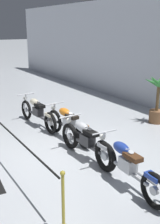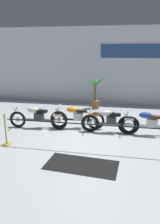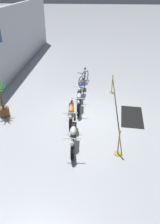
{
  "view_description": "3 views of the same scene",
  "coord_description": "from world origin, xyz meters",
  "px_view_note": "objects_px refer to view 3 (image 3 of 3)",
  "views": [
    {
      "loc": [
        5.84,
        -2.93,
        3.08
      ],
      "look_at": [
        -0.52,
        1.07,
        0.76
      ],
      "focal_mm": 45.0,
      "sensor_mm": 36.0,
      "label": 1
    },
    {
      "loc": [
        1.06,
        -7.2,
        2.99
      ],
      "look_at": [
        -0.44,
        0.56,
        0.73
      ],
      "focal_mm": 35.0,
      "sensor_mm": 36.0,
      "label": 2
    },
    {
      "loc": [
        -8.68,
        -0.33,
        5.39
      ],
      "look_at": [
        -1.12,
        0.29,
        0.86
      ],
      "focal_mm": 35.0,
      "sensor_mm": 36.0,
      "label": 3
    }
  ],
  "objects_px": {
    "stanchion_far_left": "(117,117)",
    "stanchion_mid_left": "(112,87)",
    "potted_palm_left_of_row": "(2,99)",
    "motorcycle_silver_2": "(79,100)",
    "motorcycle_blue_3": "(81,88)",
    "motorcycle_cream_0": "(74,134)",
    "motorcycle_orange_1": "(71,113)",
    "floor_banner": "(132,116)",
    "bicycle": "(84,78)"
  },
  "relations": [
    {
      "from": "bicycle",
      "to": "floor_banner",
      "type": "distance_m",
      "value": 4.39
    },
    {
      "from": "stanchion_far_left",
      "to": "stanchion_mid_left",
      "type": "relative_size",
      "value": 4.91
    },
    {
      "from": "stanchion_far_left",
      "to": "stanchion_mid_left",
      "type": "xyz_separation_m",
      "value": [
        3.68,
        -0.0,
        -0.3
      ]
    },
    {
      "from": "floor_banner",
      "to": "motorcycle_cream_0",
      "type": "bearing_deg",
      "value": 136.24
    },
    {
      "from": "motorcycle_silver_2",
      "to": "floor_banner",
      "type": "distance_m",
      "value": 2.63
    },
    {
      "from": "motorcycle_orange_1",
      "to": "stanchion_mid_left",
      "type": "bearing_deg",
      "value": -31.0
    },
    {
      "from": "motorcycle_cream_0",
      "to": "stanchion_mid_left",
      "type": "height_order",
      "value": "stanchion_mid_left"
    },
    {
      "from": "motorcycle_orange_1",
      "to": "floor_banner",
      "type": "height_order",
      "value": "motorcycle_orange_1"
    },
    {
      "from": "motorcycle_silver_2",
      "to": "stanchion_mid_left",
      "type": "height_order",
      "value": "stanchion_mid_left"
    },
    {
      "from": "motorcycle_blue_3",
      "to": "stanchion_far_left",
      "type": "bearing_deg",
      "value": -152.17
    },
    {
      "from": "potted_palm_left_of_row",
      "to": "floor_banner",
      "type": "distance_m",
      "value": 6.02
    },
    {
      "from": "motorcycle_cream_0",
      "to": "potted_palm_left_of_row",
      "type": "bearing_deg",
      "value": 62.22
    },
    {
      "from": "motorcycle_silver_2",
      "to": "bicycle",
      "type": "relative_size",
      "value": 1.31
    },
    {
      "from": "motorcycle_cream_0",
      "to": "motorcycle_blue_3",
      "type": "relative_size",
      "value": 1.02
    },
    {
      "from": "stanchion_far_left",
      "to": "floor_banner",
      "type": "bearing_deg",
      "value": -35.48
    },
    {
      "from": "bicycle",
      "to": "stanchion_far_left",
      "type": "distance_m",
      "value": 5.05
    },
    {
      "from": "motorcycle_blue_3",
      "to": "floor_banner",
      "type": "bearing_deg",
      "value": -128.52
    },
    {
      "from": "stanchion_far_left",
      "to": "motorcycle_silver_2",
      "type": "bearing_deg",
      "value": 43.68
    },
    {
      "from": "motorcycle_blue_3",
      "to": "floor_banner",
      "type": "relative_size",
      "value": 1.18
    },
    {
      "from": "motorcycle_orange_1",
      "to": "bicycle",
      "type": "relative_size",
      "value": 1.31
    },
    {
      "from": "potted_palm_left_of_row",
      "to": "stanchion_mid_left",
      "type": "bearing_deg",
      "value": -60.52
    },
    {
      "from": "motorcycle_orange_1",
      "to": "floor_banner",
      "type": "xyz_separation_m",
      "value": [
        0.7,
        -2.76,
        -0.46
      ]
    },
    {
      "from": "motorcycle_blue_3",
      "to": "potted_palm_left_of_row",
      "type": "xyz_separation_m",
      "value": [
        -2.39,
        3.43,
        0.38
      ]
    },
    {
      "from": "potted_palm_left_of_row",
      "to": "motorcycle_silver_2",
      "type": "bearing_deg",
      "value": -74.23
    },
    {
      "from": "motorcycle_blue_3",
      "to": "stanchion_far_left",
      "type": "distance_m",
      "value": 3.61
    },
    {
      "from": "motorcycle_orange_1",
      "to": "bicycle",
      "type": "height_order",
      "value": "bicycle"
    },
    {
      "from": "motorcycle_orange_1",
      "to": "stanchion_mid_left",
      "type": "height_order",
      "value": "stanchion_mid_left"
    },
    {
      "from": "potted_palm_left_of_row",
      "to": "bicycle",
      "type": "bearing_deg",
      "value": -40.95
    },
    {
      "from": "stanchion_far_left",
      "to": "potted_palm_left_of_row",
      "type": "bearing_deg",
      "value": 81.18
    },
    {
      "from": "motorcycle_blue_3",
      "to": "floor_banner",
      "type": "distance_m",
      "value": 3.25
    },
    {
      "from": "motorcycle_blue_3",
      "to": "potted_palm_left_of_row",
      "type": "distance_m",
      "value": 4.2
    },
    {
      "from": "potted_palm_left_of_row",
      "to": "floor_banner",
      "type": "height_order",
      "value": "potted_palm_left_of_row"
    },
    {
      "from": "motorcycle_blue_3",
      "to": "stanchion_far_left",
      "type": "relative_size",
      "value": 0.44
    },
    {
      "from": "potted_palm_left_of_row",
      "to": "stanchion_far_left",
      "type": "distance_m",
      "value": 5.17
    },
    {
      "from": "motorcycle_cream_0",
      "to": "stanchion_mid_left",
      "type": "xyz_separation_m",
      "value": [
        4.71,
        -1.65,
        -0.1
      ]
    },
    {
      "from": "bicycle",
      "to": "motorcycle_orange_1",
      "type": "bearing_deg",
      "value": 176.5
    },
    {
      "from": "motorcycle_orange_1",
      "to": "potted_palm_left_of_row",
      "type": "height_order",
      "value": "potted_palm_left_of_row"
    },
    {
      "from": "motorcycle_cream_0",
      "to": "motorcycle_orange_1",
      "type": "distance_m",
      "value": 1.53
    },
    {
      "from": "motorcycle_blue_3",
      "to": "stanchion_far_left",
      "type": "height_order",
      "value": "stanchion_far_left"
    },
    {
      "from": "motorcycle_blue_3",
      "to": "bicycle",
      "type": "distance_m",
      "value": 1.58
    },
    {
      "from": "stanchion_mid_left",
      "to": "motorcycle_orange_1",
      "type": "bearing_deg",
      "value": 149.0
    },
    {
      "from": "motorcycle_cream_0",
      "to": "motorcycle_blue_3",
      "type": "distance_m",
      "value": 4.21
    },
    {
      "from": "motorcycle_blue_3",
      "to": "bicycle",
      "type": "xyz_separation_m",
      "value": [
        1.58,
        -0.02,
        -0.1
      ]
    },
    {
      "from": "motorcycle_silver_2",
      "to": "motorcycle_orange_1",
      "type": "bearing_deg",
      "value": 169.29
    },
    {
      "from": "stanchion_far_left",
      "to": "stanchion_mid_left",
      "type": "distance_m",
      "value": 3.69
    },
    {
      "from": "motorcycle_cream_0",
      "to": "motorcycle_blue_3",
      "type": "bearing_deg",
      "value": 0.38
    },
    {
      "from": "motorcycle_cream_0",
      "to": "motorcycle_silver_2",
      "type": "bearing_deg",
      "value": 0.56
    },
    {
      "from": "bicycle",
      "to": "stanchion_mid_left",
      "type": "distance_m",
      "value": 1.98
    },
    {
      "from": "potted_palm_left_of_row",
      "to": "stanchion_far_left",
      "type": "relative_size",
      "value": 0.33
    },
    {
      "from": "motorcycle_orange_1",
      "to": "floor_banner",
      "type": "relative_size",
      "value": 1.1
    }
  ]
}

